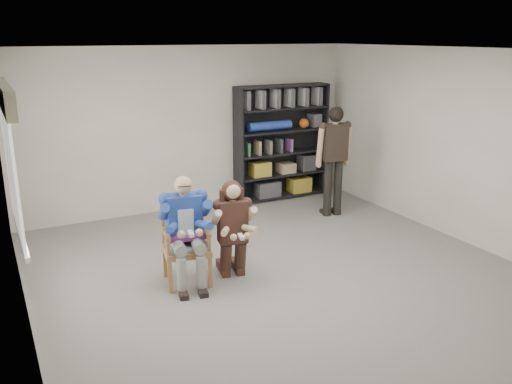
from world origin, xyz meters
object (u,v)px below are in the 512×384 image
armchair (186,243)px  kneeling_woman (233,231)px  bookshelf (282,143)px  standing_man (334,162)px  seated_man (186,231)px

armchair → kneeling_woman: bearing=-1.4°
kneeling_woman → bookshelf: 3.61m
armchair → standing_man: standing_man is taller
seated_man → kneeling_woman: (0.58, -0.12, -0.06)m
kneeling_woman → standing_man: standing_man is taller
armchair → seated_man: seated_man is taller
bookshelf → standing_man: (0.26, -1.31, -0.13)m
seated_man → kneeling_woman: size_ratio=1.09×
seated_man → standing_man: 3.40m
seated_man → bookshelf: (2.85, 2.66, 0.37)m
armchair → kneeling_woman: size_ratio=0.84×
armchair → standing_man: 3.41m
seated_man → kneeling_woman: bearing=-1.4°
seated_man → bookshelf: bookshelf is taller
seated_man → kneeling_woman: seated_man is taller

